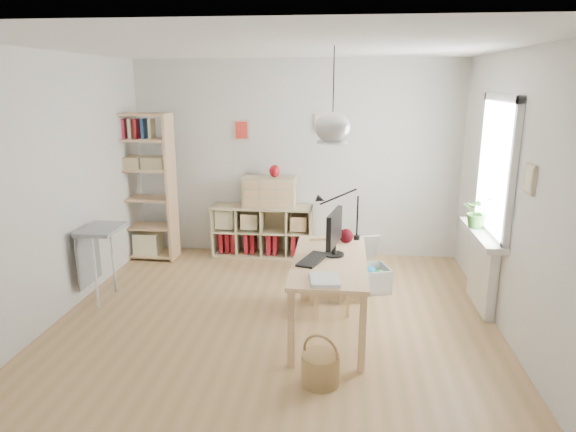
# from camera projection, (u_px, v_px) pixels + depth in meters

# --- Properties ---
(ground) EXTENTS (4.50, 4.50, 0.00)m
(ground) POSITION_uv_depth(u_px,v_px,m) (275.00, 321.00, 5.30)
(ground) COLOR tan
(ground) RESTS_ON ground
(room_shell) EXTENTS (4.50, 4.50, 4.50)m
(room_shell) POSITION_uv_depth(u_px,v_px,m) (333.00, 127.00, 4.59)
(room_shell) COLOR silver
(room_shell) RESTS_ON ground
(window_unit) EXTENTS (0.07, 1.16, 1.46)m
(window_unit) POSITION_uv_depth(u_px,v_px,m) (497.00, 167.00, 5.25)
(window_unit) COLOR white
(window_unit) RESTS_ON ground
(radiator) EXTENTS (0.10, 0.80, 0.80)m
(radiator) POSITION_uv_depth(u_px,v_px,m) (483.00, 272.00, 5.55)
(radiator) COLOR white
(radiator) RESTS_ON ground
(windowsill) EXTENTS (0.22, 1.20, 0.06)m
(windowsill) POSITION_uv_depth(u_px,v_px,m) (482.00, 234.00, 5.44)
(windowsill) COLOR white
(windowsill) RESTS_ON radiator
(desk) EXTENTS (0.70, 1.50, 0.75)m
(desk) POSITION_uv_depth(u_px,v_px,m) (330.00, 269.00, 4.93)
(desk) COLOR #DDAC7F
(desk) RESTS_ON ground
(cube_shelf) EXTENTS (1.40, 0.38, 0.72)m
(cube_shelf) POSITION_uv_depth(u_px,v_px,m) (261.00, 234.00, 7.27)
(cube_shelf) COLOR #C8B884
(cube_shelf) RESTS_ON ground
(tall_bookshelf) EXTENTS (0.80, 0.38, 2.00)m
(tall_bookshelf) POSITION_uv_depth(u_px,v_px,m) (143.00, 181.00, 6.96)
(tall_bookshelf) COLOR #DDAC7F
(tall_bookshelf) RESTS_ON ground
(side_table) EXTENTS (0.40, 0.55, 0.85)m
(side_table) POSITION_uv_depth(u_px,v_px,m) (97.00, 243.00, 5.67)
(side_table) COLOR gray
(side_table) RESTS_ON ground
(chair) EXTENTS (0.45, 0.45, 0.78)m
(chair) POSITION_uv_depth(u_px,v_px,m) (329.00, 271.00, 5.47)
(chair) COLOR gray
(chair) RESTS_ON ground
(wicker_basket) EXTENTS (0.31, 0.31, 0.44)m
(wicker_basket) POSITION_uv_depth(u_px,v_px,m) (320.00, 368.00, 4.18)
(wicker_basket) COLOR olive
(wicker_basket) RESTS_ON ground
(storage_chest) EXTENTS (0.71, 0.76, 0.59)m
(storage_chest) POSITION_uv_depth(u_px,v_px,m) (363.00, 273.00, 6.09)
(storage_chest) COLOR silver
(storage_chest) RESTS_ON ground
(monitor) EXTENTS (0.20, 0.51, 0.44)m
(monitor) POSITION_uv_depth(u_px,v_px,m) (334.00, 231.00, 4.96)
(monitor) COLOR black
(monitor) RESTS_ON desk
(keyboard) EXTENTS (0.30, 0.48, 0.02)m
(keyboard) POSITION_uv_depth(u_px,v_px,m) (313.00, 259.00, 4.87)
(keyboard) COLOR black
(keyboard) RESTS_ON desk
(task_lamp) EXTENTS (0.48, 0.18, 0.51)m
(task_lamp) POSITION_uv_depth(u_px,v_px,m) (335.00, 209.00, 5.40)
(task_lamp) COLOR black
(task_lamp) RESTS_ON desk
(yarn_ball) EXTENTS (0.15, 0.15, 0.15)m
(yarn_ball) POSITION_uv_depth(u_px,v_px,m) (346.00, 236.00, 5.39)
(yarn_ball) COLOR #49090C
(yarn_ball) RESTS_ON desk
(paper_tray) EXTENTS (0.28, 0.34, 0.03)m
(paper_tray) POSITION_uv_depth(u_px,v_px,m) (324.00, 280.00, 4.36)
(paper_tray) COLOR white
(paper_tray) RESTS_ON desk
(drawer_chest) EXTENTS (0.73, 0.35, 0.41)m
(drawer_chest) POSITION_uv_depth(u_px,v_px,m) (269.00, 192.00, 7.06)
(drawer_chest) COLOR #C8B884
(drawer_chest) RESTS_ON cube_shelf
(red_vase) EXTENTS (0.14, 0.14, 0.17)m
(red_vase) POSITION_uv_depth(u_px,v_px,m) (275.00, 171.00, 6.98)
(red_vase) COLOR maroon
(red_vase) RESTS_ON drawer_chest
(potted_plant) EXTENTS (0.39, 0.37, 0.36)m
(potted_plant) POSITION_uv_depth(u_px,v_px,m) (478.00, 211.00, 5.53)
(potted_plant) COLOR #306124
(potted_plant) RESTS_ON windowsill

